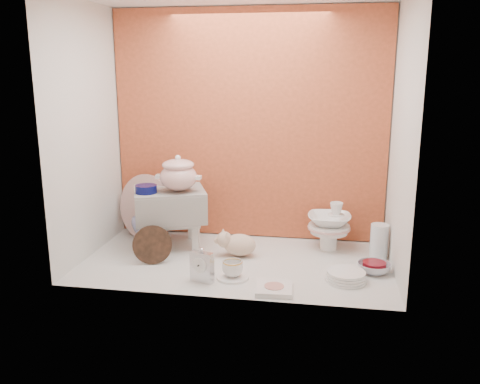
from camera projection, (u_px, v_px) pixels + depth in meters
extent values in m
plane|color=silver|center=(236.00, 261.00, 2.99)|extent=(1.80, 1.80, 0.00)
cube|color=#C75531|center=(249.00, 126.00, 3.29)|extent=(1.80, 0.06, 1.50)
cube|color=silver|center=(86.00, 132.00, 2.96)|extent=(0.06, 1.00, 1.50)
cube|color=silver|center=(403.00, 139.00, 2.67)|extent=(0.06, 1.00, 1.50)
cylinder|color=#090D47|center=(146.00, 189.00, 3.07)|extent=(0.15, 0.15, 0.05)
imported|color=white|center=(151.00, 217.00, 3.41)|extent=(0.33, 0.33, 0.27)
cube|color=silver|center=(202.00, 265.00, 2.68)|extent=(0.14, 0.08, 0.19)
ellipsoid|color=#CCAA8F|center=(240.00, 244.00, 3.06)|extent=(0.28, 0.22, 0.15)
cylinder|color=white|center=(233.00, 277.00, 2.74)|extent=(0.21, 0.21, 0.01)
imported|color=white|center=(233.00, 268.00, 2.73)|extent=(0.12, 0.12, 0.09)
cube|color=white|center=(274.00, 289.00, 2.58)|extent=(0.20, 0.20, 0.03)
cylinder|color=white|center=(346.00, 276.00, 2.70)|extent=(0.24, 0.24, 0.06)
imported|color=silver|center=(374.00, 268.00, 2.81)|extent=(0.24, 0.24, 0.06)
cylinder|color=silver|center=(379.00, 242.00, 3.01)|extent=(0.14, 0.14, 0.21)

